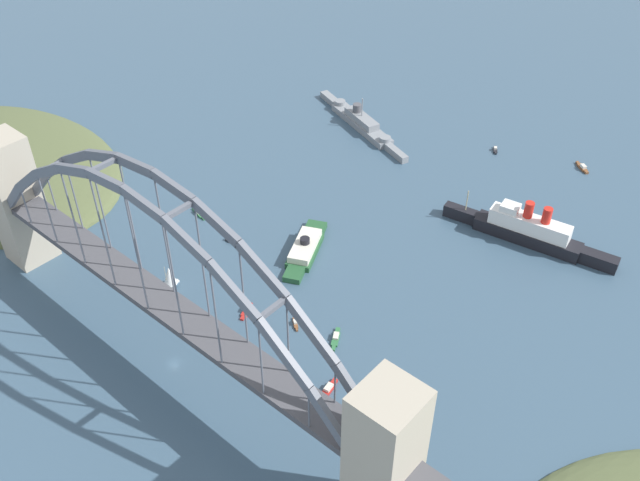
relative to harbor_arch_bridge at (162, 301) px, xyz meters
The scene contains 15 objects.
ground_plane 30.62m from the harbor_arch_bridge, 142.43° to the left, with size 1400.00×1400.00×0.00m, color #385166.
harbor_arch_bridge is the anchor object (origin of this frame).
ocean_liner 158.83m from the harbor_arch_bridge, 67.10° to the left, with size 76.16×17.06×19.67m.
naval_cruiser 185.58m from the harbor_arch_bridge, 107.28° to the left, with size 79.56×31.95×17.20m.
harbor_ferry_steamer 81.53m from the harbor_arch_bridge, 94.43° to the left, with size 24.32×39.53×7.88m.
small_boat_0 63.32m from the harbor_arch_bridge, 27.88° to the left, with size 3.73×11.92×2.24m.
small_boat_1 223.20m from the harbor_arch_bridge, 75.82° to the left, with size 9.39×7.58×2.51m.
small_boat_2 75.85m from the harbor_arch_bridge, 118.87° to the left, with size 7.76×3.38×2.26m.
small_boat_3 48.84m from the harbor_arch_bridge, 141.80° to the left, with size 5.52×9.73×10.81m.
small_boat_4 93.54m from the harbor_arch_bridge, 133.11° to the left, with size 10.72×3.59×1.96m.
small_boat_5 55.39m from the harbor_arch_bridge, 65.04° to the left, with size 6.14×4.90×1.76m.
small_boat_6 203.73m from the harbor_arch_bridge, 86.27° to the left, with size 4.97×6.74×2.06m.
small_boat_7 65.87m from the harbor_arch_bridge, 52.16° to the left, with size 7.01×10.59×1.90m.
small_boat_8 46.07m from the harbor_arch_bridge, 88.62° to the left, with size 5.22×9.32×2.21m.
channel_marker_buoy 46.87m from the harbor_arch_bridge, 69.58° to the left, with size 2.20×2.20×2.75m.
Camera 1 is at (148.12, -91.33, 189.22)m, focal length 39.32 mm.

